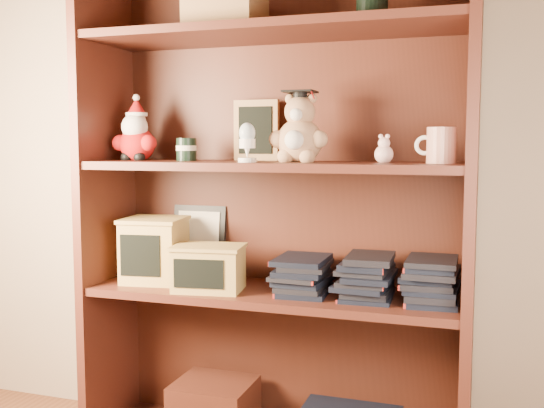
{
  "coord_description": "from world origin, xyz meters",
  "views": [
    {
      "loc": [
        0.79,
        -0.54,
        1.01
      ],
      "look_at": [
        0.17,
        1.3,
        0.82
      ],
      "focal_mm": 42.0,
      "sensor_mm": 36.0,
      "label": 1
    }
  ],
  "objects_px": {
    "bookcase": "(276,215)",
    "teacher_mug": "(440,145)",
    "treats_box": "(154,249)",
    "grad_teddy_bear": "(299,134)"
  },
  "relations": [
    {
      "from": "grad_teddy_bear",
      "to": "teacher_mug",
      "type": "xyz_separation_m",
      "value": [
        0.41,
        0.01,
        -0.03
      ]
    },
    {
      "from": "grad_teddy_bear",
      "to": "teacher_mug",
      "type": "height_order",
      "value": "grad_teddy_bear"
    },
    {
      "from": "bookcase",
      "to": "teacher_mug",
      "type": "relative_size",
      "value": 13.98
    },
    {
      "from": "teacher_mug",
      "to": "treats_box",
      "type": "distance_m",
      "value": 0.97
    },
    {
      "from": "bookcase",
      "to": "grad_teddy_bear",
      "type": "xyz_separation_m",
      "value": [
        0.09,
        -0.06,
        0.25
      ]
    },
    {
      "from": "teacher_mug",
      "to": "treats_box",
      "type": "bearing_deg",
      "value": -179.94
    },
    {
      "from": "bookcase",
      "to": "teacher_mug",
      "type": "height_order",
      "value": "bookcase"
    },
    {
      "from": "bookcase",
      "to": "teacher_mug",
      "type": "bearing_deg",
      "value": -5.78
    },
    {
      "from": "bookcase",
      "to": "treats_box",
      "type": "distance_m",
      "value": 0.43
    },
    {
      "from": "bookcase",
      "to": "treats_box",
      "type": "height_order",
      "value": "bookcase"
    }
  ]
}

